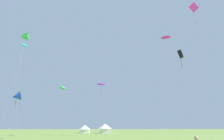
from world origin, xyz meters
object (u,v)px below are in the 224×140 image
Objects in this scene: kite_purple_parafoil at (101,84)px; kite_black_box at (180,54)px; kite_green_delta at (27,38)px; kite_magenta_parafoil at (166,38)px; festival_tent_right at (105,128)px; festival_tent_center at (85,129)px; kite_magenta_diamond at (194,12)px; kite_blue_delta at (16,96)px; kite_green_parafoil at (63,88)px; kite_cyan_parafoil at (24,45)px.

kite_purple_parafoil is 28.95m from kite_black_box.
kite_purple_parafoil is 24.74m from kite_green_delta.
festival_tent_right is (-17.20, 22.81, -25.37)m from kite_magenta_parafoil.
kite_magenta_parafoil is 1.02× the size of kite_black_box.
kite_magenta_parafoil is 5.48× the size of festival_tent_right.
kite_green_delta is 42.00m from festival_tent_right.
festival_tent_center is at bearing 70.00° from kite_green_delta.
kite_magenta_diamond is at bearing -109.90° from kite_black_box.
kite_blue_delta is (-40.82, 1.04, -17.37)m from kite_magenta_parafoil.
kite_black_box is at bearing 50.54° from kite_magenta_parafoil.
festival_tent_right is (11.70, 21.66, -10.36)m from kite_green_parafoil.
kite_green_parafoil is 32.58m from kite_magenta_parafoil.
kite_magenta_diamond reaches higher than festival_tent_right.
kite_magenta_parafoil is (44.88, -11.30, -1.39)m from kite_cyan_parafoil.
kite_black_box reaches higher than festival_tent_center.
kite_magenta_diamond is 0.80× the size of kite_green_delta.
kite_purple_parafoil is 38.17m from kite_magenta_diamond.
kite_cyan_parafoil is at bearing 171.15° from kite_purple_parafoil.
kite_green_delta reaches higher than kite_magenta_diamond.
kite_magenta_parafoil is at bearing 13.79° from kite_green_delta.
kite_cyan_parafoil is 22.96m from kite_green_delta.
kite_cyan_parafoil is at bearing 113.72° from kite_green_delta.
kite_purple_parafoil is 1.35× the size of kite_blue_delta.
kite_blue_delta is at bearing -164.38° from kite_purple_parafoil.
kite_cyan_parafoil is at bearing 147.58° from kite_green_parafoil.
kite_cyan_parafoil is at bearing 134.24° from kite_magenta_diamond.
kite_black_box is at bearing -27.74° from festival_tent_right.
kite_black_box is (52.79, -1.69, -2.77)m from kite_cyan_parafoil.
kite_cyan_parafoil reaches higher than kite_blue_delta.
kite_green_delta is 39.40m from festival_tent_center.
kite_purple_parafoil is 20.26m from festival_tent_right.
kite_green_parafoil is 2.49× the size of festival_tent_right.
kite_purple_parafoil is 3.46× the size of festival_tent_center.
kite_purple_parafoil is at bearing -69.57° from festival_tent_center.
kite_magenta_parafoil reaches higher than kite_green_parafoil.
kite_cyan_parafoil is (-26.17, 4.07, 13.91)m from kite_purple_parafoil.
kite_green_parafoil is 0.46× the size of kite_black_box.
kite_green_parafoil is 2.90× the size of festival_tent_center.
kite_blue_delta is at bearing -170.03° from kite_black_box.
kite_magenta_parafoil is at bearing -21.11° from kite_purple_parafoil.
kite_blue_delta is 2.21× the size of festival_tent_right.
festival_tent_center is (4.38, 21.66, -10.61)m from kite_green_parafoil.
kite_cyan_parafoil is 52.89m from kite_black_box.
kite_green_parafoil reaches higher than kite_blue_delta.
kite_magenta_parafoil is (5.95, 28.67, 10.07)m from kite_magenta_diamond.
kite_cyan_parafoil is 21.76m from kite_blue_delta.
kite_black_box reaches higher than kite_green_parafoil.
festival_tent_right reaches higher than festival_tent_center.
kite_magenta_parafoil is 42.16m from festival_tent_center.
festival_tent_right is at bearing 102.32° from kite_magenta_diamond.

